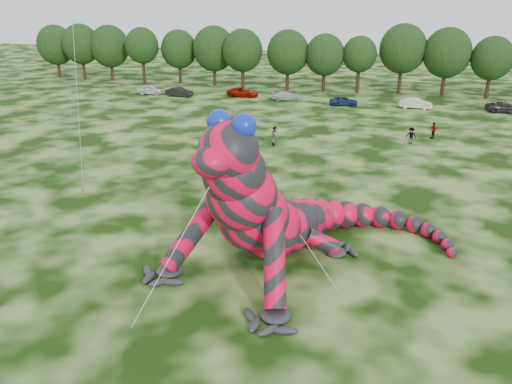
{
  "coord_description": "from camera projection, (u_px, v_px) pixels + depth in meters",
  "views": [
    {
      "loc": [
        6.98,
        -23.06,
        13.94
      ],
      "look_at": [
        0.11,
        1.53,
        4.0
      ],
      "focal_mm": 35.0,
      "sensor_mm": 36.0,
      "label": 1
    }
  ],
  "objects": [
    {
      "name": "tree_12",
      "position": [
        491.0,
        68.0,
        72.68
      ],
      "size": [
        5.99,
        5.39,
        8.97
      ],
      "primitive_type": null,
      "color": "black",
      "rests_on": "ground"
    },
    {
      "name": "tree_10",
      "position": [
        402.0,
        59.0,
        76.32
      ],
      "size": [
        7.09,
        6.38,
        10.5
      ],
      "primitive_type": null,
      "color": "black",
      "rests_on": "ground"
    },
    {
      "name": "car_0",
      "position": [
        151.0,
        90.0,
        77.24
      ],
      "size": [
        4.17,
        1.81,
        1.4
      ],
      "primitive_type": "imported",
      "rotation": [
        0.0,
        0.0,
        1.61
      ],
      "color": "silver",
      "rests_on": "ground"
    },
    {
      "name": "spectator_1",
      "position": [
        275.0,
        136.0,
        50.43
      ],
      "size": [
        0.86,
        1.02,
        1.9
      ],
      "primitive_type": "imported",
      "rotation": [
        0.0,
        0.0,
        1.73
      ],
      "color": "gray",
      "rests_on": "ground"
    },
    {
      "name": "tree_4",
      "position": [
        179.0,
        57.0,
        85.99
      ],
      "size": [
        6.22,
        5.6,
        9.06
      ],
      "primitive_type": null,
      "color": "black",
      "rests_on": "ground"
    },
    {
      "name": "car_5",
      "position": [
        416.0,
        103.0,
        67.31
      ],
      "size": [
        4.37,
        1.87,
        1.4
      ],
      "primitive_type": "imported",
      "rotation": [
        0.0,
        0.0,
        1.48
      ],
      "color": "silver",
      "rests_on": "ground"
    },
    {
      "name": "tree_1",
      "position": [
        82.0,
        52.0,
        89.95
      ],
      "size": [
        6.74,
        6.07,
        9.81
      ],
      "primitive_type": null,
      "color": "black",
      "rests_on": "ground"
    },
    {
      "name": "car_1",
      "position": [
        179.0,
        92.0,
        75.58
      ],
      "size": [
        4.22,
        1.68,
        1.36
      ],
      "primitive_type": "imported",
      "rotation": [
        0.0,
        0.0,
        1.51
      ],
      "color": "black",
      "rests_on": "ground"
    },
    {
      "name": "spectator_3",
      "position": [
        433.0,
        130.0,
        52.85
      ],
      "size": [
        0.92,
        1.07,
        1.72
      ],
      "primitive_type": "imported",
      "rotation": [
        0.0,
        0.0,
        5.32
      ],
      "color": "gray",
      "rests_on": "ground"
    },
    {
      "name": "tree_8",
      "position": [
        325.0,
        63.0,
        78.09
      ],
      "size": [
        6.14,
        5.53,
        8.94
      ],
      "primitive_type": null,
      "color": "black",
      "rests_on": "ground"
    },
    {
      "name": "spectator_2",
      "position": [
        411.0,
        136.0,
        50.91
      ],
      "size": [
        1.22,
        0.88,
        1.7
      ],
      "primitive_type": "imported",
      "rotation": [
        0.0,
        0.0,
        6.04
      ],
      "color": "gray",
      "rests_on": "ground"
    },
    {
      "name": "car_2",
      "position": [
        243.0,
        92.0,
        75.47
      ],
      "size": [
        4.95,
        2.51,
        1.34
      ],
      "primitive_type": "imported",
      "rotation": [
        0.0,
        0.0,
        1.51
      ],
      "color": "#900F04",
      "rests_on": "ground"
    },
    {
      "name": "tree_6",
      "position": [
        243.0,
        59.0,
        81.06
      ],
      "size": [
        6.52,
        5.86,
        9.49
      ],
      "primitive_type": null,
      "color": "black",
      "rests_on": "ground"
    },
    {
      "name": "car_3",
      "position": [
        287.0,
        96.0,
        72.69
      ],
      "size": [
        4.47,
        2.21,
        1.25
      ],
      "primitive_type": "imported",
      "rotation": [
        0.0,
        0.0,
        1.68
      ],
      "color": "silver",
      "rests_on": "ground"
    },
    {
      "name": "tree_9",
      "position": [
        359.0,
        65.0,
        77.13
      ],
      "size": [
        5.27,
        4.74,
        8.68
      ],
      "primitive_type": null,
      "color": "black",
      "rests_on": "ground"
    },
    {
      "name": "tree_5",
      "position": [
        214.0,
        56.0,
        83.98
      ],
      "size": [
        7.16,
        6.44,
        9.8
      ],
      "primitive_type": null,
      "color": "black",
      "rests_on": "ground"
    },
    {
      "name": "tree_3",
      "position": [
        143.0,
        56.0,
        85.97
      ],
      "size": [
        5.81,
        5.23,
        9.44
      ],
      "primitive_type": null,
      "color": "black",
      "rests_on": "ground"
    },
    {
      "name": "car_6",
      "position": [
        505.0,
        107.0,
        65.06
      ],
      "size": [
        5.0,
        2.79,
        1.32
      ],
      "primitive_type": "imported",
      "rotation": [
        0.0,
        0.0,
        1.7
      ],
      "color": "#27272A",
      "rests_on": "ground"
    },
    {
      "name": "tree_7",
      "position": [
        288.0,
        60.0,
        79.3
      ],
      "size": [
        6.68,
        6.01,
        9.48
      ],
      "primitive_type": null,
      "color": "black",
      "rests_on": "ground"
    },
    {
      "name": "tree_11",
      "position": [
        446.0,
        62.0,
        74.46
      ],
      "size": [
        7.01,
        6.31,
        10.07
      ],
      "primitive_type": null,
      "color": "black",
      "rests_on": "ground"
    },
    {
      "name": "tree_2",
      "position": [
        110.0,
        53.0,
        89.28
      ],
      "size": [
        7.04,
        6.34,
        9.64
      ],
      "primitive_type": null,
      "color": "black",
      "rests_on": "ground"
    },
    {
      "name": "ground",
      "position": [
        247.0,
        269.0,
        27.51
      ],
      "size": [
        240.0,
        240.0,
        0.0
      ],
      "primitive_type": "plane",
      "color": "#16330A",
      "rests_on": "ground"
    },
    {
      "name": "inflatable_gecko",
      "position": [
        281.0,
        178.0,
        27.79
      ],
      "size": [
        20.75,
        22.46,
        9.13
      ],
      "primitive_type": null,
      "rotation": [
        0.0,
        0.0,
        -0.35
      ],
      "color": "red",
      "rests_on": "ground"
    },
    {
      "name": "tree_0",
      "position": [
        56.0,
        51.0,
        92.63
      ],
      "size": [
        6.91,
        6.22,
        9.51
      ],
      "primitive_type": null,
      "color": "black",
      "rests_on": "ground"
    },
    {
      "name": "spectator_0",
      "position": [
        222.0,
        137.0,
        50.57
      ],
      "size": [
        0.72,
        0.68,
        1.66
      ],
      "primitive_type": "imported",
      "rotation": [
        0.0,
        0.0,
        0.66
      ],
      "color": "gray",
      "rests_on": "ground"
    },
    {
      "name": "car_4",
      "position": [
        343.0,
        101.0,
        69.08
      ],
      "size": [
        4.15,
        2.31,
        1.33
      ],
      "primitive_type": "imported",
      "rotation": [
        0.0,
        0.0,
        1.77
      ],
      "color": "#13264E",
      "rests_on": "ground"
    }
  ]
}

